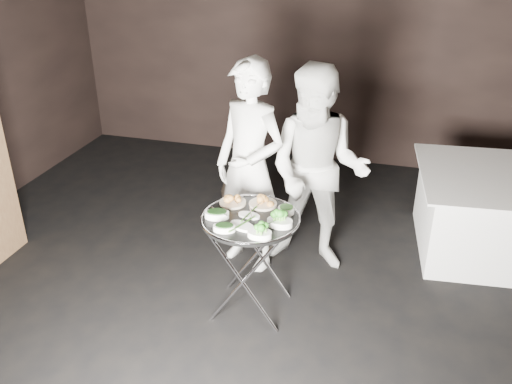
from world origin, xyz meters
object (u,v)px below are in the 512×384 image
(dining_table, at_px, (490,214))
(waiter_right, at_px, (318,171))
(serving_tray, at_px, (250,219))
(waiter_left, at_px, (250,168))
(tray_stand, at_px, (251,260))

(dining_table, bearing_deg, waiter_right, -157.02)
(serving_tray, xyz_separation_m, waiter_left, (-0.20, 0.66, 0.10))
(tray_stand, distance_m, waiter_right, 0.96)
(waiter_left, height_order, waiter_right, waiter_left)
(tray_stand, height_order, dining_table, tray_stand)
(waiter_left, bearing_deg, waiter_right, 34.88)
(tray_stand, bearing_deg, serving_tray, -90.00)
(waiter_right, bearing_deg, tray_stand, -112.80)
(waiter_right, xyz_separation_m, dining_table, (1.49, 0.63, -0.51))
(waiter_right, distance_m, dining_table, 1.69)
(waiter_left, relative_size, dining_table, 1.37)
(serving_tray, relative_size, waiter_left, 0.40)
(waiter_left, bearing_deg, dining_table, 42.87)
(tray_stand, xyz_separation_m, waiter_right, (0.35, 0.78, 0.44))
(dining_table, bearing_deg, waiter_left, -159.79)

